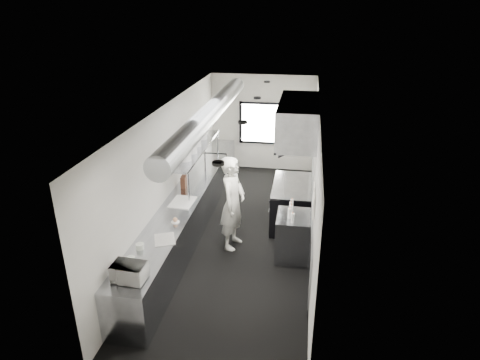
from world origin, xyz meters
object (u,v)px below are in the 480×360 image
at_px(line_cook, 233,203).
at_px(deli_tub_b, 140,246).
at_px(exhaust_hood, 298,121).
at_px(squeeze_bottle_d, 291,207).
at_px(squeeze_bottle_b, 290,213).
at_px(squeeze_bottle_a, 293,218).
at_px(far_work_table, 219,161).
at_px(plate_stack_a, 185,154).
at_px(range, 291,204).
at_px(plate_stack_b, 192,147).
at_px(cutting_board, 182,202).
at_px(plate_stack_c, 196,139).
at_px(squeeze_bottle_c, 291,210).
at_px(deli_tub_a, 131,260).
at_px(pass_shelf, 196,149).
at_px(bottle_station, 293,236).
at_px(prep_counter, 182,222).
at_px(microwave, 129,272).
at_px(squeeze_bottle_e, 292,203).
at_px(small_plate, 175,222).
at_px(knife_block, 184,182).
at_px(plate_stack_d, 202,131).

height_order(line_cook, deli_tub_b, line_cook).
xyz_separation_m(exhaust_hood, squeeze_bottle_d, (-0.02, -1.22, -1.39)).
relative_size(exhaust_hood, squeeze_bottle_b, 10.94).
bearing_deg(squeeze_bottle_a, far_work_table, 118.62).
distance_m(deli_tub_b, plate_stack_a, 2.57).
bearing_deg(range, plate_stack_b, -178.54).
relative_size(line_cook, deli_tub_b, 14.53).
bearing_deg(plate_stack_a, deli_tub_b, -92.37).
relative_size(cutting_board, plate_stack_c, 1.83).
bearing_deg(squeeze_bottle_c, deli_tub_a, -139.24).
relative_size(range, plate_stack_c, 4.97).
bearing_deg(deli_tub_a, squeeze_bottle_a, 35.44).
bearing_deg(pass_shelf, bottle_station, -35.99).
relative_size(prep_counter, microwave, 13.36).
xyz_separation_m(microwave, cutting_board, (0.02, 2.62, -0.12)).
relative_size(squeeze_bottle_a, squeeze_bottle_b, 0.96).
xyz_separation_m(deli_tub_a, plate_stack_c, (0.07, 3.84, 0.78)).
height_order(line_cook, squeeze_bottle_e, line_cook).
bearing_deg(squeeze_bottle_b, plate_stack_a, 156.87).
distance_m(squeeze_bottle_a, squeeze_bottle_d, 0.46).
bearing_deg(deli_tub_b, bottle_station, 32.81).
distance_m(prep_counter, squeeze_bottle_d, 2.29).
xyz_separation_m(deli_tub_a, squeeze_bottle_c, (2.38, 2.05, 0.04)).
relative_size(small_plate, squeeze_bottle_a, 0.82).
relative_size(line_cook, squeeze_bottle_b, 9.66).
bearing_deg(knife_block, plate_stack_d, 81.43).
xyz_separation_m(far_work_table, plate_stack_b, (-0.03, -2.56, 1.26)).
height_order(deli_tub_b, squeeze_bottle_d, squeeze_bottle_d).
bearing_deg(squeeze_bottle_a, exhaust_hood, 91.14).
bearing_deg(exhaust_hood, deli_tub_a, -125.06).
height_order(range, plate_stack_d, plate_stack_d).
bearing_deg(bottle_station, range, 94.57).
distance_m(exhaust_hood, plate_stack_d, 2.61).
bearing_deg(microwave, line_cook, 70.94).
bearing_deg(cutting_board, knife_block, 104.27).
distance_m(prep_counter, knife_block, 0.98).
bearing_deg(far_work_table, deli_tub_a, -91.35).
xyz_separation_m(knife_block, plate_stack_d, (0.08, 1.42, 0.75)).
xyz_separation_m(range, small_plate, (-2.05, -2.01, 0.44)).
distance_m(exhaust_hood, squeeze_bottle_b, 2.05).
relative_size(knife_block, plate_stack_c, 0.77).
relative_size(cutting_board, squeeze_bottle_d, 3.07).
bearing_deg(squeeze_bottle_a, cutting_board, 167.63).
xyz_separation_m(plate_stack_a, squeeze_bottle_c, (2.29, -0.81, -0.73)).
height_order(pass_shelf, squeeze_bottle_e, pass_shelf).
xyz_separation_m(exhaust_hood, line_cook, (-1.17, -1.19, -1.42)).
bearing_deg(plate_stack_a, bottle_station, -20.09).
bearing_deg(cutting_board, deli_tub_b, -96.05).
relative_size(line_cook, knife_block, 7.86).
relative_size(knife_block, plate_stack_a, 0.82).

